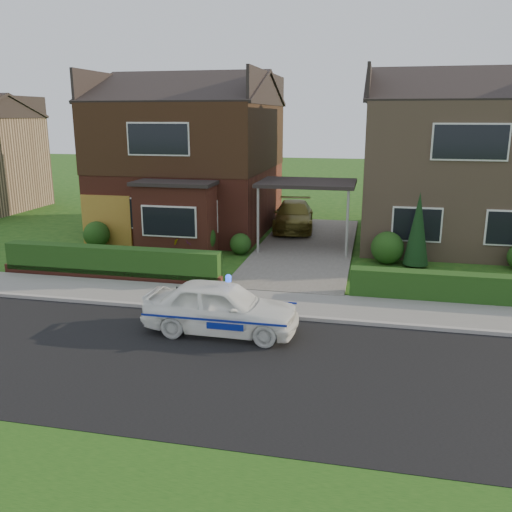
# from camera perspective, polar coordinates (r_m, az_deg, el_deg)

# --- Properties ---
(ground) EXTENTS (120.00, 120.00, 0.00)m
(ground) POSITION_cam_1_polar(r_m,az_deg,el_deg) (12.00, -1.49, -11.63)
(ground) COLOR #184712
(ground) RESTS_ON ground
(road) EXTENTS (60.00, 6.00, 0.02)m
(road) POSITION_cam_1_polar(r_m,az_deg,el_deg) (12.00, -1.49, -11.63)
(road) COLOR black
(road) RESTS_ON ground
(kerb) EXTENTS (60.00, 0.16, 0.12)m
(kerb) POSITION_cam_1_polar(r_m,az_deg,el_deg) (14.71, 1.35, -6.28)
(kerb) COLOR #9E9993
(kerb) RESTS_ON ground
(sidewalk) EXTENTS (60.00, 2.00, 0.10)m
(sidewalk) POSITION_cam_1_polar(r_m,az_deg,el_deg) (15.68, 2.08, -4.98)
(sidewalk) COLOR slate
(sidewalk) RESTS_ON ground
(driveway) EXTENTS (3.80, 12.00, 0.12)m
(driveway) POSITION_cam_1_polar(r_m,az_deg,el_deg) (22.23, 5.25, 0.89)
(driveway) COLOR #666059
(driveway) RESTS_ON ground
(house_left) EXTENTS (7.50, 9.53, 7.25)m
(house_left) POSITION_cam_1_polar(r_m,az_deg,el_deg) (25.80, -6.81, 11.17)
(house_left) COLOR brown
(house_left) RESTS_ON ground
(house_right) EXTENTS (7.50, 8.06, 7.25)m
(house_right) POSITION_cam_1_polar(r_m,az_deg,el_deg) (24.71, 20.03, 9.92)
(house_right) COLOR #8F7157
(house_right) RESTS_ON ground
(carport_link) EXTENTS (3.80, 3.00, 2.77)m
(carport_link) POSITION_cam_1_polar(r_m,az_deg,el_deg) (21.72, 5.39, 7.53)
(carport_link) COLOR black
(carport_link) RESTS_ON ground
(garage_door) EXTENTS (2.20, 0.10, 2.10)m
(garage_door) POSITION_cam_1_polar(r_m,az_deg,el_deg) (23.50, -15.45, 3.63)
(garage_door) COLOR #976321
(garage_door) RESTS_ON ground
(dwarf_wall) EXTENTS (7.70, 0.25, 0.36)m
(dwarf_wall) POSITION_cam_1_polar(r_m,az_deg,el_deg) (18.57, -15.14, -1.95)
(dwarf_wall) COLOR brown
(dwarf_wall) RESTS_ON ground
(hedge_left) EXTENTS (7.50, 0.55, 0.90)m
(hedge_left) POSITION_cam_1_polar(r_m,az_deg,el_deg) (18.74, -14.89, -2.35)
(hedge_left) COLOR #193410
(hedge_left) RESTS_ON ground
(hedge_right) EXTENTS (7.50, 0.55, 0.80)m
(hedge_right) POSITION_cam_1_polar(r_m,az_deg,el_deg) (16.97, 22.60, -4.78)
(hedge_right) COLOR #193410
(hedge_right) RESTS_ON ground
(shrub_left_far) EXTENTS (1.08, 1.08, 1.08)m
(shrub_left_far) POSITION_cam_1_polar(r_m,az_deg,el_deg) (23.32, -16.43, 2.20)
(shrub_left_far) COLOR #193410
(shrub_left_far) RESTS_ON ground
(shrub_left_mid) EXTENTS (1.32, 1.32, 1.32)m
(shrub_left_mid) POSITION_cam_1_polar(r_m,az_deg,el_deg) (21.33, -6.02, 1.94)
(shrub_left_mid) COLOR #193410
(shrub_left_mid) RESTS_ON ground
(shrub_left_near) EXTENTS (0.84, 0.84, 0.84)m
(shrub_left_near) POSITION_cam_1_polar(r_m,az_deg,el_deg) (21.23, -1.64, 1.29)
(shrub_left_near) COLOR #193410
(shrub_left_near) RESTS_ON ground
(shrub_right_near) EXTENTS (1.20, 1.20, 1.20)m
(shrub_right_near) POSITION_cam_1_polar(r_m,az_deg,el_deg) (20.41, 13.66, 0.85)
(shrub_right_near) COLOR #193410
(shrub_right_near) RESTS_ON ground
(conifer_a) EXTENTS (0.90, 0.90, 2.60)m
(conifer_a) POSITION_cam_1_polar(r_m,az_deg,el_deg) (20.12, 16.64, 2.50)
(conifer_a) COLOR black
(conifer_a) RESTS_ON ground
(police_car) EXTENTS (3.57, 3.90, 1.49)m
(police_car) POSITION_cam_1_polar(r_m,az_deg,el_deg) (13.57, -3.68, -5.43)
(police_car) COLOR white
(police_car) RESTS_ON ground
(driveway_car) EXTENTS (2.27, 4.57, 1.28)m
(driveway_car) POSITION_cam_1_polar(r_m,az_deg,el_deg) (25.43, 3.98, 4.26)
(driveway_car) COLOR brown
(driveway_car) RESTS_ON driveway
(potted_plant_a) EXTENTS (0.41, 0.30, 0.72)m
(potted_plant_a) POSITION_cam_1_polar(r_m,az_deg,el_deg) (19.98, -13.09, -0.11)
(potted_plant_a) COLOR gray
(potted_plant_a) RESTS_ON ground
(potted_plant_b) EXTENTS (0.49, 0.44, 0.73)m
(potted_plant_b) POSITION_cam_1_polar(r_m,az_deg,el_deg) (21.06, -8.40, 0.87)
(potted_plant_b) COLOR gray
(potted_plant_b) RESTS_ON ground
(potted_plant_c) EXTENTS (0.44, 0.44, 0.69)m
(potted_plant_c) POSITION_cam_1_polar(r_m,az_deg,el_deg) (20.91, -7.02, 0.77)
(potted_plant_c) COLOR gray
(potted_plant_c) RESTS_ON ground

